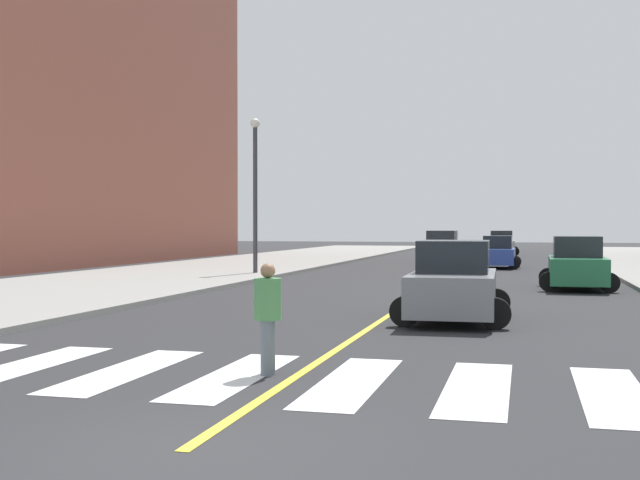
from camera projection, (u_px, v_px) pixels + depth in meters
name	position (u px, v px, depth m)	size (l,w,h in m)	color
ground_plane	(182.00, 452.00, 8.06)	(220.00, 220.00, 0.00)	#28282B
sidewalk_kerb_west	(102.00, 284.00, 30.45)	(10.00, 120.00, 0.15)	gray
crosswalk_paint	(293.00, 379.00, 11.94)	(13.50, 4.00, 0.01)	silver
lane_divider_paint	(465.00, 265.00, 46.82)	(0.16, 80.00, 0.01)	yellow
low_rise_brick_west	(39.00, 56.00, 52.88)	(16.00, 32.00, 27.01)	brown
car_blue_nearest	(498.00, 253.00, 43.69)	(2.49, 3.96, 1.76)	#2D479E
car_green_second	(577.00, 264.00, 28.97)	(2.71, 4.31, 1.92)	#236B42
car_gray_third	(454.00, 283.00, 19.26)	(2.76, 4.36, 1.93)	slate
car_silver_fourth	(501.00, 244.00, 63.07)	(2.77, 4.37, 1.93)	#B7B7BC
car_white_fifth	(442.00, 248.00, 50.33)	(2.84, 4.52, 2.01)	silver
pedestrian_crossing	(268.00, 313.00, 12.26)	(0.42, 0.42, 1.71)	slate
street_lamp	(255.00, 181.00, 36.76)	(0.44, 0.44, 7.07)	#38383D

